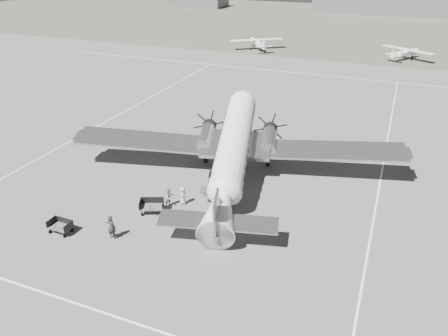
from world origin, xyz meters
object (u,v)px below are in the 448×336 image
(ramp_agent, at_px, (169,197))
(light_plane_left, at_px, (257,44))
(passenger, at_px, (183,196))
(baggage_cart_far, at_px, (60,227))
(hangar_main, at_px, (387,2))
(ground_crew, at_px, (111,227))
(light_plane_right, at_px, (406,54))
(shed_secondary, at_px, (199,0))
(dc3_airliner, at_px, (233,152))
(baggage_cart_near, at_px, (152,207))

(ramp_agent, bearing_deg, light_plane_left, 37.86)
(passenger, bearing_deg, baggage_cart_far, 129.94)
(hangar_main, height_order, baggage_cart_far, hangar_main)
(baggage_cart_far, bearing_deg, ground_crew, 12.93)
(light_plane_right, bearing_deg, baggage_cart_far, -75.58)
(hangar_main, height_order, passenger, hangar_main)
(shed_secondary, relative_size, ground_crew, 10.14)
(hangar_main, xyz_separation_m, ground_crew, (-9.22, -128.07, -2.41))
(shed_secondary, xyz_separation_m, dc3_airliner, (55.46, -112.51, 0.76))
(dc3_airliner, distance_m, light_plane_left, 54.20)
(dc3_airliner, distance_m, light_plane_right, 55.17)
(baggage_cart_near, bearing_deg, ramp_agent, 35.95)
(baggage_cart_far, height_order, passenger, passenger)
(hangar_main, bearing_deg, light_plane_right, -83.27)
(passenger, bearing_deg, hangar_main, -10.17)
(light_plane_right, relative_size, ramp_agent, 6.16)
(baggage_cart_near, bearing_deg, shed_secondary, 90.77)
(shed_secondary, bearing_deg, passenger, -65.60)
(baggage_cart_near, xyz_separation_m, ground_crew, (-0.85, -3.78, 0.37))
(shed_secondary, height_order, ramp_agent, shed_secondary)
(ground_crew, bearing_deg, ramp_agent, -107.06)
(light_plane_left, xyz_separation_m, ground_crew, (10.19, -62.66, -0.20))
(shed_secondary, height_order, dc3_airliner, dc3_airliner)
(baggage_cart_near, bearing_deg, hangar_main, 63.51)
(hangar_main, bearing_deg, ramp_agent, -93.52)
(hangar_main, bearing_deg, dc3_airliner, -92.21)
(shed_secondary, height_order, baggage_cart_far, shed_secondary)
(hangar_main, bearing_deg, ground_crew, -94.12)
(ramp_agent, relative_size, passenger, 1.10)
(dc3_airliner, distance_m, passenger, 5.69)
(baggage_cart_far, bearing_deg, shed_secondary, 111.63)
(baggage_cart_near, distance_m, baggage_cart_far, 6.45)
(shed_secondary, xyz_separation_m, baggage_cart_far, (47.09, -123.86, -1.54))
(light_plane_left, bearing_deg, hangar_main, 38.17)
(ramp_agent, bearing_deg, shed_secondary, 50.21)
(dc3_airliner, xyz_separation_m, ground_crew, (-4.68, -10.56, -1.87))
(baggage_cart_far, height_order, ground_crew, ground_crew)
(shed_secondary, xyz_separation_m, ground_crew, (50.78, -123.07, -1.11))
(light_plane_left, xyz_separation_m, baggage_cart_far, (6.49, -63.45, -0.62))
(hangar_main, bearing_deg, baggage_cart_near, -93.85)
(dc3_airliner, height_order, light_plane_right, dc3_airliner)
(ground_crew, relative_size, passenger, 1.22)
(shed_secondary, height_order, passenger, shed_secondary)
(baggage_cart_near, height_order, ramp_agent, ramp_agent)
(baggage_cart_near, distance_m, ramp_agent, 1.55)
(passenger, bearing_deg, light_plane_right, -20.70)
(dc3_airliner, xyz_separation_m, light_plane_right, (12.05, 53.81, -1.74))
(dc3_airliner, height_order, ramp_agent, dc3_airliner)
(hangar_main, distance_m, light_plane_right, 64.18)
(baggage_cart_near, bearing_deg, passenger, 28.71)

